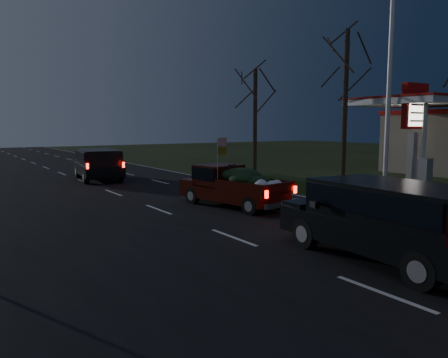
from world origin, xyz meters
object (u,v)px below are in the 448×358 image
pickup_truck (233,184)px  lead_suv (98,161)px  gas_price_pylon (414,115)px  light_pole (390,71)px  rear_suv (391,214)px

pickup_truck → lead_suv: 11.45m
gas_price_pylon → pickup_truck: size_ratio=1.14×
light_pole → gas_price_pylon: light_pole is taller
light_pole → lead_suv: bearing=122.5°
pickup_truck → gas_price_pylon: bearing=-6.2°
gas_price_pylon → pickup_truck: bearing=-175.9°
light_pole → rear_suv: 10.54m
light_pole → lead_suv: 16.44m
light_pole → rear_suv: (-7.66, -5.80, -4.34)m
light_pole → gas_price_pylon: size_ratio=1.64×
gas_price_pylon → pickup_truck: gas_price_pylon is taller
light_pole → gas_price_pylon: (6.50, 2.99, -1.71)m
gas_price_pylon → rear_suv: 16.88m
rear_suv → light_pole: bearing=40.8°
gas_price_pylon → lead_suv: gas_price_pylon is taller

